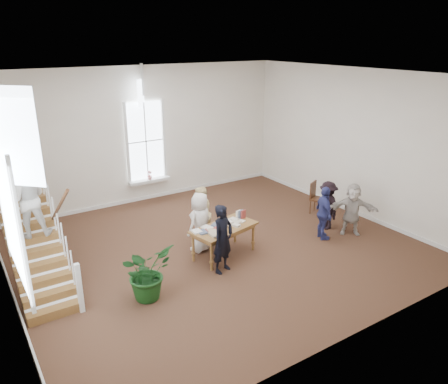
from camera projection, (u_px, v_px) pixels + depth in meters
ground at (217, 247)px, 11.73m from camera, size 10.00×10.00×0.00m
room_shell at (149, 188)px, 15.06m from camera, size 10.49×10.00×10.00m
staircase at (30, 217)px, 9.55m from camera, size 1.10×4.10×2.92m
library_table at (223, 230)px, 11.06m from camera, size 1.86×1.21×0.87m
police_officer at (223, 239)px, 10.28m from camera, size 0.72×0.59×1.70m
elderly_woman at (200, 222)px, 11.34m from camera, size 0.90×0.74×1.59m
person_yellow at (201, 214)px, 11.89m from camera, size 0.95×0.90×1.55m
woman_cluster_a at (324, 213)px, 11.99m from camera, size 0.68×0.97×1.52m
woman_cluster_b at (328, 205)px, 12.67m from camera, size 0.77×1.04×1.44m
woman_cluster_c at (352, 209)px, 12.30m from camera, size 1.34×1.24×1.50m
floor_plant at (147, 272)px, 9.30m from camera, size 1.36×1.28×1.22m
side_chair at (316, 196)px, 13.86m from camera, size 0.59×0.59×1.02m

